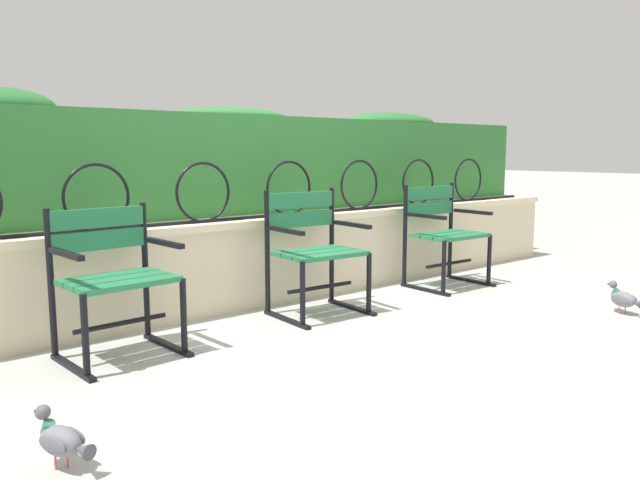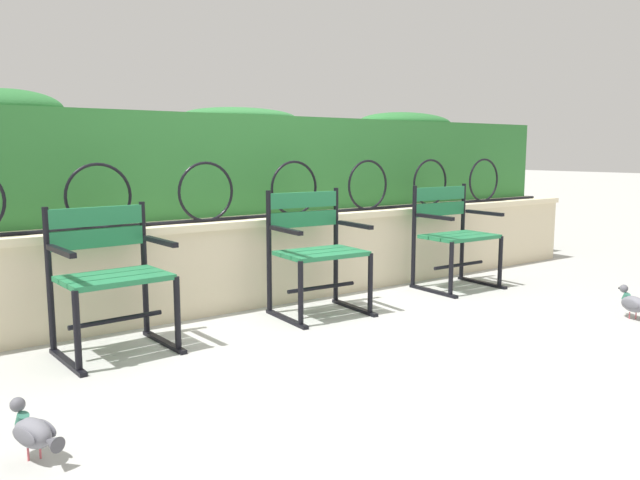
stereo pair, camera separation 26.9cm
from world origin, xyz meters
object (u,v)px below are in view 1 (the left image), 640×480
(pigeon_far_side, at_px, (61,440))
(pigeon_near_chairs, at_px, (624,299))
(park_chair_right, at_px, (443,231))
(park_chair_left, at_px, (113,275))
(park_chair_centre, at_px, (314,248))

(pigeon_far_side, bearing_deg, pigeon_near_chairs, -4.48)
(park_chair_right, xyz_separation_m, pigeon_far_side, (-3.53, -1.15, -0.35))
(park_chair_left, distance_m, park_chair_centre, 1.45)
(pigeon_far_side, bearing_deg, park_chair_left, 59.99)
(pigeon_near_chairs, bearing_deg, park_chair_left, 155.40)
(park_chair_left, relative_size, park_chair_centre, 0.96)
(park_chair_left, height_order, park_chair_centre, park_chair_centre)
(park_chair_right, distance_m, pigeon_near_chairs, 1.51)
(park_chair_left, bearing_deg, pigeon_far_side, -120.01)
(park_chair_centre, distance_m, park_chair_right, 1.43)
(park_chair_left, xyz_separation_m, park_chair_right, (2.88, 0.02, 0.01))
(park_chair_left, relative_size, park_chair_right, 0.97)
(park_chair_left, relative_size, pigeon_near_chairs, 2.91)
(pigeon_near_chairs, relative_size, pigeon_far_side, 1.02)
(pigeon_near_chairs, xyz_separation_m, pigeon_far_side, (-3.76, 0.29, 0.00))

